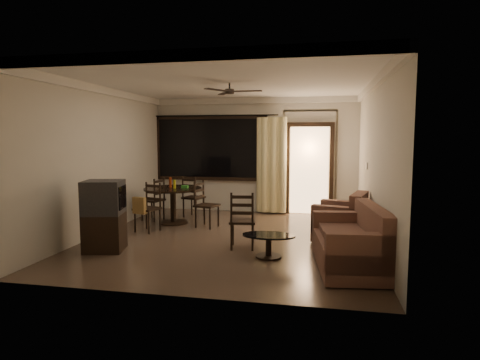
% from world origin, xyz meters
% --- Properties ---
extents(ground, '(5.50, 5.50, 0.00)m').
position_xyz_m(ground, '(0.00, 0.00, 0.00)').
color(ground, '#7F6651').
rests_on(ground, ground).
extents(room_shell, '(5.50, 6.70, 5.50)m').
position_xyz_m(room_shell, '(0.59, 1.77, 1.83)').
color(room_shell, beige).
rests_on(room_shell, ground).
extents(dining_table, '(1.23, 1.23, 0.99)m').
position_xyz_m(dining_table, '(-1.48, 1.05, 0.61)').
color(dining_table, black).
rests_on(dining_table, ground).
extents(dining_chair_west, '(0.52, 0.52, 0.95)m').
position_xyz_m(dining_chair_west, '(-2.04, 1.27, 0.28)').
color(dining_chair_west, black).
rests_on(dining_chair_west, ground).
extents(dining_chair_east, '(0.52, 0.52, 0.95)m').
position_xyz_m(dining_chair_east, '(-0.68, 0.83, 0.28)').
color(dining_chair_east, black).
rests_on(dining_chair_east, ground).
extents(dining_chair_south, '(0.52, 0.56, 0.95)m').
position_xyz_m(dining_chair_south, '(-1.71, 0.22, 0.31)').
color(dining_chair_south, black).
rests_on(dining_chair_south, ground).
extents(dining_chair_north, '(0.52, 0.52, 0.95)m').
position_xyz_m(dining_chair_north, '(-1.27, 1.81, 0.28)').
color(dining_chair_north, black).
rests_on(dining_chair_north, ground).
extents(tv_cabinet, '(0.71, 0.67, 1.15)m').
position_xyz_m(tv_cabinet, '(-1.83, -1.17, 0.58)').
color(tv_cabinet, black).
rests_on(tv_cabinet, ground).
extents(sofa, '(1.04, 1.71, 0.87)m').
position_xyz_m(sofa, '(2.08, -1.32, 0.35)').
color(sofa, '#44221F').
rests_on(sofa, ground).
extents(armchair, '(1.03, 1.03, 0.85)m').
position_xyz_m(armchair, '(2.02, 0.26, 0.35)').
color(armchair, '#44221F').
rests_on(armchair, ground).
extents(coffee_table, '(0.82, 0.49, 0.36)m').
position_xyz_m(coffee_table, '(0.84, -1.03, 0.24)').
color(coffee_table, black).
rests_on(coffee_table, ground).
extents(side_chair, '(0.48, 0.48, 0.96)m').
position_xyz_m(side_chair, '(0.35, -0.59, 0.28)').
color(side_chair, black).
rests_on(side_chair, ground).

